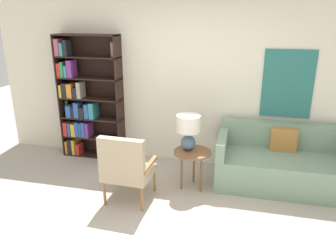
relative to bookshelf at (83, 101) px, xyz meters
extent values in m
plane|color=#B2A899|center=(1.70, -1.85, -0.95)|extent=(14.00, 14.00, 0.00)
cube|color=silver|center=(1.70, 0.18, 0.40)|extent=(6.40, 0.06, 2.70)
cube|color=#286B66|center=(3.17, 0.14, 0.41)|extent=(0.70, 0.02, 0.98)
cube|color=black|center=(-0.37, 0.00, 0.06)|extent=(0.02, 0.30, 2.02)
cube|color=black|center=(0.65, 0.00, 0.06)|extent=(0.02, 0.30, 2.02)
cube|color=black|center=(0.14, 0.00, 1.06)|extent=(1.04, 0.30, 0.02)
cube|color=black|center=(0.14, 0.00, -0.94)|extent=(1.04, 0.30, 0.02)
cube|color=black|center=(0.14, 0.15, 0.06)|extent=(1.04, 0.01, 2.02)
cube|color=black|center=(0.14, 0.00, -0.61)|extent=(1.04, 0.30, 0.02)
cube|color=orange|center=(-0.33, -0.01, -0.82)|extent=(0.04, 0.25, 0.23)
cube|color=black|center=(-0.27, -0.03, -0.80)|extent=(0.07, 0.22, 0.27)
cube|color=gold|center=(-0.20, -0.01, -0.80)|extent=(0.05, 0.25, 0.26)
cube|color=red|center=(-0.13, -0.05, -0.84)|extent=(0.07, 0.18, 0.19)
cube|color=black|center=(0.14, 0.00, -0.27)|extent=(1.04, 0.30, 0.02)
cube|color=red|center=(-0.32, -0.05, -0.48)|extent=(0.07, 0.17, 0.24)
cube|color=#2D56A8|center=(-0.25, -0.05, -0.48)|extent=(0.04, 0.18, 0.23)
cube|color=gold|center=(-0.17, -0.02, -0.49)|extent=(0.07, 0.23, 0.22)
cube|color=#2D56A8|center=(-0.10, -0.03, -0.47)|extent=(0.06, 0.22, 0.25)
cube|color=#2D56A8|center=(-0.05, -0.02, -0.48)|extent=(0.04, 0.24, 0.24)
cube|color=#2D56A8|center=(0.01, -0.02, -0.47)|extent=(0.06, 0.24, 0.26)
cube|color=#7A338C|center=(0.08, -0.02, -0.47)|extent=(0.05, 0.23, 0.25)
cube|color=black|center=(0.14, 0.00, 0.06)|extent=(1.04, 0.30, 0.02)
cylinder|color=#194723|center=(-0.31, 0.00, -0.13)|extent=(0.06, 0.06, 0.26)
cube|color=#2D56A8|center=(-0.23, -0.02, -0.16)|extent=(0.09, 0.22, 0.20)
cube|color=black|center=(-0.15, -0.05, -0.17)|extent=(0.05, 0.17, 0.18)
cube|color=#2D56A8|center=(-0.08, -0.04, -0.13)|extent=(0.08, 0.19, 0.26)
cube|color=black|center=(0.01, -0.03, -0.17)|extent=(0.08, 0.21, 0.18)
cube|color=#2D56A8|center=(0.10, -0.02, -0.14)|extent=(0.07, 0.24, 0.24)
cube|color=teal|center=(0.19, -0.02, -0.13)|extent=(0.08, 0.24, 0.26)
cube|color=black|center=(0.14, 0.00, 0.40)|extent=(1.04, 0.30, 0.02)
cube|color=gold|center=(-0.33, -0.04, 0.17)|extent=(0.04, 0.19, 0.20)
cube|color=black|center=(-0.26, -0.01, 0.19)|extent=(0.07, 0.25, 0.24)
cube|color=orange|center=(-0.17, -0.04, 0.19)|extent=(0.09, 0.20, 0.23)
cube|color=black|center=(-0.08, -0.04, 0.16)|extent=(0.07, 0.19, 0.17)
cube|color=gray|center=(0.00, -0.04, 0.20)|extent=(0.07, 0.20, 0.26)
cube|color=black|center=(0.14, 0.00, 0.73)|extent=(1.04, 0.30, 0.02)
cube|color=red|center=(-0.32, -0.03, 0.52)|extent=(0.06, 0.22, 0.22)
cube|color=#338C4C|center=(-0.27, -0.04, 0.53)|extent=(0.05, 0.20, 0.24)
cube|color=teal|center=(-0.21, -0.05, 0.50)|extent=(0.04, 0.17, 0.18)
cube|color=#7A338C|center=(-0.13, -0.03, 0.54)|extent=(0.09, 0.21, 0.27)
cube|color=#B24C6B|center=(-0.32, -0.05, 0.87)|extent=(0.08, 0.17, 0.26)
cube|color=teal|center=(-0.24, -0.02, 0.84)|extent=(0.05, 0.23, 0.20)
cube|color=black|center=(-0.17, -0.04, 0.86)|extent=(0.06, 0.19, 0.25)
cylinder|color=#8C6B4C|center=(0.57, 0.00, 0.85)|extent=(0.08, 0.08, 0.22)
cylinder|color=olive|center=(1.47, -0.93, -0.78)|extent=(0.04, 0.04, 0.34)
cylinder|color=olive|center=(0.97, -0.92, -0.78)|extent=(0.04, 0.04, 0.34)
cylinder|color=olive|center=(1.45, -1.43, -0.78)|extent=(0.04, 0.04, 0.34)
cylinder|color=olive|center=(0.95, -1.42, -0.78)|extent=(0.04, 0.04, 0.34)
cube|color=tan|center=(1.21, -1.17, -0.57)|extent=(0.60, 0.60, 0.08)
cube|color=tan|center=(1.20, -1.41, -0.28)|extent=(0.59, 0.12, 0.51)
cube|color=olive|center=(1.48, -1.18, -0.43)|extent=(0.07, 0.52, 0.04)
cube|color=olive|center=(0.94, -1.16, -0.43)|extent=(0.07, 0.52, 0.04)
cube|color=gray|center=(3.17, -0.35, -0.73)|extent=(1.81, 0.91, 0.45)
cube|color=gray|center=(3.17, 0.00, -0.31)|extent=(1.81, 0.20, 0.37)
cube|color=gray|center=(2.33, -0.35, -0.37)|extent=(0.12, 0.91, 0.26)
cube|color=#B27538|center=(3.17, -0.15, -0.33)|extent=(0.36, 0.12, 0.34)
cylinder|color=brown|center=(1.96, -0.71, -0.41)|extent=(0.51, 0.51, 0.02)
cylinder|color=brown|center=(1.96, -0.56, -0.69)|extent=(0.03, 0.03, 0.53)
cylinder|color=brown|center=(1.82, -0.79, -0.69)|extent=(0.03, 0.03, 0.53)
cylinder|color=brown|center=(2.09, -0.79, -0.69)|extent=(0.03, 0.03, 0.53)
ellipsoid|color=slate|center=(1.88, -0.68, -0.29)|extent=(0.20, 0.20, 0.21)
cylinder|color=tan|center=(1.88, -0.68, -0.16)|extent=(0.02, 0.02, 0.06)
cylinder|color=white|center=(1.88, -0.68, -0.02)|extent=(0.33, 0.33, 0.22)
camera|label=1|loc=(2.58, -4.77, 1.38)|focal=35.00mm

